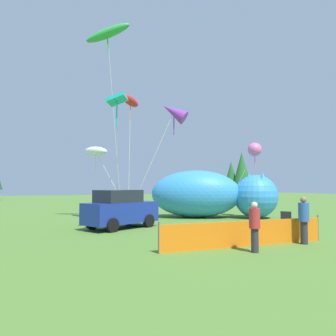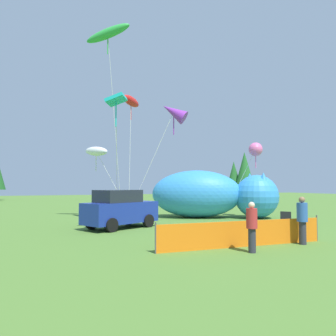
# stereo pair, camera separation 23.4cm
# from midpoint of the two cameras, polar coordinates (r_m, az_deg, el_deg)

# --- Properties ---
(ground_plane) EXTENTS (120.00, 120.00, 0.00)m
(ground_plane) POSITION_cam_midpoint_polar(r_m,az_deg,el_deg) (16.82, 10.02, -10.57)
(ground_plane) COLOR #4C752D
(parked_car) EXTENTS (4.29, 3.20, 1.98)m
(parked_car) POSITION_cam_midpoint_polar(r_m,az_deg,el_deg) (17.23, -7.96, -7.11)
(parked_car) COLOR navy
(parked_car) RESTS_ON ground
(folding_chair) EXTENTS (0.76, 0.76, 0.92)m
(folding_chair) POSITION_cam_midpoint_polar(r_m,az_deg,el_deg) (17.62, 20.27, -8.36)
(folding_chair) COLOR black
(folding_chair) RESTS_ON ground
(inflatable_cat) EXTENTS (8.44, 6.34, 3.24)m
(inflatable_cat) POSITION_cam_midpoint_polar(r_m,az_deg,el_deg) (22.64, 7.83, -4.81)
(inflatable_cat) COLOR #338CD8
(inflatable_cat) RESTS_ON ground
(safety_fence) EXTENTS (6.84, 0.28, 1.03)m
(safety_fence) POSITION_cam_midpoint_polar(r_m,az_deg,el_deg) (12.46, 13.68, -11.06)
(safety_fence) COLOR orange
(safety_fence) RESTS_ON ground
(spectator_in_green_shirt) EXTENTS (0.37, 0.37, 1.68)m
(spectator_in_green_shirt) POSITION_cam_midpoint_polar(r_m,az_deg,el_deg) (11.41, 14.97, -9.54)
(spectator_in_green_shirt) COLOR #2D2D38
(spectator_in_green_shirt) RESTS_ON ground
(spectator_in_blue_shirt) EXTENTS (0.39, 0.39, 1.80)m
(spectator_in_blue_shirt) POSITION_cam_midpoint_polar(r_m,az_deg,el_deg) (13.56, 22.80, -8.07)
(spectator_in_blue_shirt) COLOR #2D2D38
(spectator_in_blue_shirt) RESTS_ON ground
(kite_green_fish) EXTENTS (2.75, 2.30, 12.27)m
(kite_green_fish) POSITION_cam_midpoint_polar(r_m,az_deg,el_deg) (22.11, -10.11, 21.99)
(kite_green_fish) COLOR silver
(kite_green_fish) RESTS_ON ground
(kite_pink_octopus) EXTENTS (2.13, 2.07, 5.17)m
(kite_pink_octopus) POSITION_cam_midpoint_polar(r_m,az_deg,el_deg) (23.49, 15.27, 3.12)
(kite_pink_octopus) COLOR silver
(kite_pink_octopus) RESTS_ON ground
(kite_purple_delta) EXTENTS (3.52, 1.85, 7.12)m
(kite_purple_delta) POSITION_cam_midpoint_polar(r_m,az_deg,el_deg) (18.90, 1.34, 9.68)
(kite_purple_delta) COLOR silver
(kite_purple_delta) RESTS_ON ground
(kite_white_ghost) EXTENTS (2.89, 2.83, 4.92)m
(kite_white_ghost) POSITION_cam_midpoint_polar(r_m,az_deg,el_deg) (22.05, -12.10, 2.85)
(kite_white_ghost) COLOR silver
(kite_white_ghost) RESTS_ON ground
(kite_teal_diamond) EXTENTS (1.41, 3.32, 6.59)m
(kite_teal_diamond) POSITION_cam_midpoint_polar(r_m,az_deg,el_deg) (16.25, -8.61, 11.25)
(kite_teal_diamond) COLOR silver
(kite_teal_diamond) RESTS_ON ground
(kite_red_lizard) EXTENTS (1.92, 2.09, 8.39)m
(kite_red_lizard) POSITION_cam_midpoint_polar(r_m,az_deg,el_deg) (23.07, -6.17, 11.43)
(kite_red_lizard) COLOR silver
(kite_red_lizard) RESTS_ON ground
(horizon_tree_east) EXTENTS (3.21, 3.21, 7.67)m
(horizon_tree_east) POSITION_cam_midpoint_polar(r_m,az_deg,el_deg) (55.59, 13.32, -0.31)
(horizon_tree_east) COLOR brown
(horizon_tree_east) RESTS_ON ground
(horizon_tree_west) EXTENTS (2.59, 2.59, 6.19)m
(horizon_tree_west) POSITION_cam_midpoint_polar(r_m,az_deg,el_deg) (56.52, 11.52, -1.29)
(horizon_tree_west) COLOR brown
(horizon_tree_west) RESTS_ON ground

